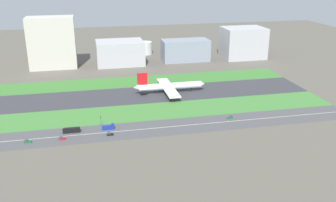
{
  "coord_description": "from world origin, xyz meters",
  "views": [
    {
      "loc": [
        -53.08,
        -308.66,
        107.31
      ],
      "look_at": [
        6.76,
        -36.5,
        6.0
      ],
      "focal_mm": 39.96,
      "sensor_mm": 36.0,
      "label": 1
    }
  ],
  "objects": [
    {
      "name": "grass_median_north",
      "position": [
        0.0,
        41.0,
        0.05
      ],
      "size": [
        280.0,
        36.0,
        0.1
      ],
      "primitive_type": "cube",
      "color": "#3D7A33",
      "rests_on": "ground_plane"
    },
    {
      "name": "office_tower",
      "position": [
        60.92,
        114.0,
        12.49
      ],
      "size": [
        55.15,
        26.21,
        24.99
      ],
      "primitive_type": "cube",
      "color": "gray",
      "rests_on": "ground_plane"
    },
    {
      "name": "fuel_tank_west",
      "position": [
        -13.84,
        159.0,
        8.12
      ],
      "size": [
        25.22,
        25.22,
        16.23
      ],
      "primitive_type": "cylinder",
      "color": "silver",
      "rests_on": "ground_plane"
    },
    {
      "name": "grass_median_south",
      "position": [
        0.0,
        -41.0,
        0.05
      ],
      "size": [
        280.0,
        36.0,
        0.1
      ],
      "primitive_type": "cube",
      "color": "#427F38",
      "rests_on": "ground_plane"
    },
    {
      "name": "ground_plane",
      "position": [
        0.0,
        0.0,
        0.0
      ],
      "size": [
        800.0,
        800.0,
        0.0
      ],
      "primitive_type": "plane",
      "color": "#5B564C"
    },
    {
      "name": "highway",
      "position": [
        0.0,
        -73.0,
        0.05
      ],
      "size": [
        280.0,
        28.0,
        0.1
      ],
      "primitive_type": "cube",
      "color": "#4C4C4F",
      "rests_on": "ground_plane"
    },
    {
      "name": "fuel_tank_centre",
      "position": [
        19.71,
        159.0,
        7.87
      ],
      "size": [
        17.56,
        17.56,
        15.73
      ],
      "primitive_type": "cylinder",
      "color": "silver",
      "rests_on": "ground_plane"
    },
    {
      "name": "car_1",
      "position": [
        -94.86,
        -78.0,
        0.92
      ],
      "size": [
        4.4,
        1.8,
        2.0
      ],
      "rotation": [
        0.0,
        0.0,
        3.14
      ],
      "color": "#19662D",
      "rests_on": "highway"
    },
    {
      "name": "cargo_warehouse",
      "position": [
        133.73,
        114.0,
        18.42
      ],
      "size": [
        49.74,
        37.35,
        36.84
      ],
      "primitive_type": "cube",
      "color": "#B2B2B7",
      "rests_on": "ground_plane"
    },
    {
      "name": "airliner",
      "position": [
        15.22,
        0.0,
        6.23
      ],
      "size": [
        65.0,
        56.0,
        19.7
      ],
      "color": "white",
      "rests_on": "runway"
    },
    {
      "name": "terminal_building",
      "position": [
        -90.0,
        114.0,
        27.88
      ],
      "size": [
        50.0,
        26.76,
        55.75
      ],
      "primitive_type": "cube",
      "color": "beige",
      "rests_on": "ground_plane"
    },
    {
      "name": "truck_0",
      "position": [
        -42.47,
        -68.0,
        1.67
      ],
      "size": [
        8.4,
        2.5,
        4.0
      ],
      "color": "navy",
      "rests_on": "highway"
    },
    {
      "name": "car_2",
      "position": [
        -73.43,
        -78.0,
        0.92
      ],
      "size": [
        4.4,
        1.8,
        2.0
      ],
      "rotation": [
        0.0,
        0.0,
        3.14
      ],
      "color": "#B2191E",
      "rests_on": "highway"
    },
    {
      "name": "highway_centerline",
      "position": [
        0.0,
        -73.0,
        0.11
      ],
      "size": [
        266.0,
        0.5,
        0.01
      ],
      "primitive_type": "cube",
      "color": "silver",
      "rests_on": "highway"
    },
    {
      "name": "car_0",
      "position": [
        47.25,
        -68.0,
        0.92
      ],
      "size": [
        4.4,
        1.8,
        2.0
      ],
      "color": "#19662D",
      "rests_on": "highway"
    },
    {
      "name": "bus_0",
      "position": [
        -67.5,
        -68.0,
        1.82
      ],
      "size": [
        11.6,
        2.5,
        3.5
      ],
      "color": "black",
      "rests_on": "highway"
    },
    {
      "name": "traffic_light",
      "position": [
        -47.42,
        -60.01,
        4.29
      ],
      "size": [
        0.36,
        0.5,
        7.2
      ],
      "color": "#4C4C51",
      "rests_on": "highway"
    },
    {
      "name": "runway",
      "position": [
        0.0,
        0.0,
        0.05
      ],
      "size": [
        280.0,
        46.0,
        0.1
      ],
      "primitive_type": "cube",
      "color": "#38383D",
      "rests_on": "ground_plane"
    },
    {
      "name": "car_3",
      "position": [
        -42.37,
        -78.0,
        0.92
      ],
      "size": [
        4.4,
        1.8,
        2.0
      ],
      "rotation": [
        0.0,
        0.0,
        3.14
      ],
      "color": "black",
      "rests_on": "highway"
    },
    {
      "name": "hangar_building",
      "position": [
        -16.51,
        114.0,
        13.39
      ],
      "size": [
        53.07,
        38.05,
        26.77
      ],
      "primitive_type": "cube",
      "color": "#B2B2B7",
      "rests_on": "ground_plane"
    }
  ]
}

